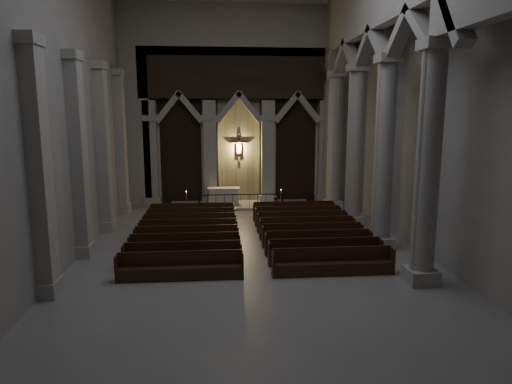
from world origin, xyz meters
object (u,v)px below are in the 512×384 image
candle_stand_right (281,205)px  pews (249,236)px  worshipper (276,207)px  candle_stand_left (187,206)px  altar_rail (241,199)px  altar (224,196)px

candle_stand_right → pews: candle_stand_right is taller
worshipper → pews: bearing=-133.5°
candle_stand_left → worshipper: (5.00, -1.73, 0.23)m
candle_stand_left → pews: candle_stand_left is taller
altar_rail → altar: bearing=129.5°
altar → pews: bearing=-82.9°
candle_stand_left → worshipper: candle_stand_left is taller
altar → worshipper: altar is taller
altar → candle_stand_left: bearing=-146.2°
candle_stand_right → pews: (-2.32, -6.51, -0.03)m
candle_stand_right → altar: bearing=155.3°
candle_stand_left → altar: bearing=33.8°
worshipper → candle_stand_right: bearing=51.1°
worshipper → altar: bearing=109.1°
candle_stand_left → candle_stand_right: size_ratio=0.97×
altar_rail → pews: altar_rail is taller
altar → worshipper: bearing=-48.3°
candle_stand_left → worshipper: bearing=-19.1°
altar → candle_stand_right: bearing=-24.7°
altar → candle_stand_right: (3.32, -1.53, -0.30)m
pews → worshipper: bearing=69.2°
altar_rail → worshipper: worshipper is taller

